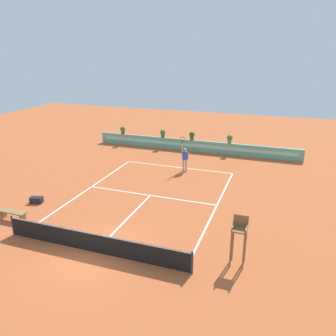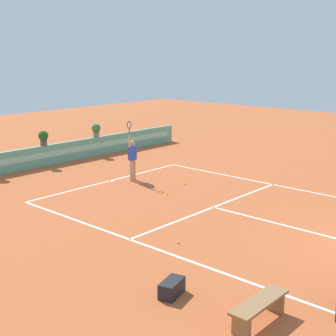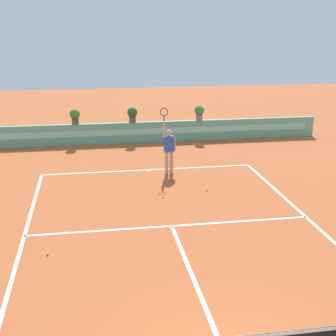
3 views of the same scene
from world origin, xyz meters
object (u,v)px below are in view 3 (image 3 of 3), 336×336
(potted_plant_centre, at_px, (132,114))
(tennis_ball_by_sideline, at_px, (163,197))
(potted_plant_right, at_px, (199,112))
(tennis_player, at_px, (169,148))
(potted_plant_left, at_px, (75,116))
(tennis_ball_near_baseline, at_px, (206,190))
(tennis_ball_mid_court, at_px, (48,254))

(potted_plant_centre, bearing_deg, tennis_ball_by_sideline, -87.79)
(tennis_ball_by_sideline, distance_m, potted_plant_right, 8.37)
(tennis_player, relative_size, potted_plant_left, 3.57)
(tennis_ball_by_sideline, height_order, potted_plant_left, potted_plant_left)
(tennis_player, bearing_deg, tennis_ball_near_baseline, -65.34)
(potted_plant_right, xyz_separation_m, potted_plant_left, (-5.95, 0.00, 0.00))
(potted_plant_right, bearing_deg, potted_plant_centre, 180.00)
(potted_plant_centre, bearing_deg, tennis_ball_mid_court, -105.86)
(tennis_player, height_order, potted_plant_right, tennis_player)
(potted_plant_right, height_order, potted_plant_left, same)
(potted_plant_centre, bearing_deg, potted_plant_left, 180.00)
(tennis_player, height_order, tennis_ball_by_sideline, tennis_player)
(tennis_ball_near_baseline, bearing_deg, tennis_ball_mid_court, -141.89)
(tennis_ball_near_baseline, height_order, tennis_ball_by_sideline, same)
(tennis_ball_near_baseline, xyz_separation_m, tennis_ball_by_sideline, (-1.59, -0.43, 0.00))
(tennis_ball_near_baseline, distance_m, potted_plant_right, 7.52)
(tennis_ball_near_baseline, xyz_separation_m, potted_plant_left, (-4.57, 7.27, 1.38))
(potted_plant_left, bearing_deg, tennis_ball_mid_court, -92.61)
(tennis_ball_near_baseline, bearing_deg, potted_plant_centre, 104.54)
(potted_plant_right, bearing_deg, tennis_ball_mid_court, -119.86)
(tennis_ball_by_sideline, xyz_separation_m, potted_plant_left, (-2.98, 7.70, 1.38))
(potted_plant_right, height_order, potted_plant_centre, same)
(tennis_ball_near_baseline, bearing_deg, tennis_ball_by_sideline, -164.71)
(tennis_ball_by_sideline, bearing_deg, tennis_ball_mid_court, -134.54)
(tennis_ball_near_baseline, bearing_deg, tennis_player, 114.66)
(tennis_player, distance_m, tennis_ball_mid_court, 7.43)
(tennis_player, distance_m, potted_plant_centre, 5.25)
(tennis_ball_mid_court, relative_size, potted_plant_right, 0.09)
(potted_plant_right, relative_size, potted_plant_left, 1.00)
(tennis_ball_mid_court, distance_m, potted_plant_left, 11.35)
(potted_plant_centre, bearing_deg, tennis_player, -79.94)
(tennis_ball_near_baseline, height_order, potted_plant_right, potted_plant_right)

